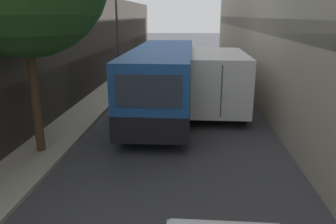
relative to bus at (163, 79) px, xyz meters
name	(u,v)px	position (x,y,z in m)	size (l,w,h in m)	color
ground_plane	(174,130)	(0.64, -2.38, -1.60)	(150.00, 150.00, 0.00)	#38383D
sidewalk_left	(70,126)	(-3.62, -2.38, -1.54)	(1.72, 60.00, 0.13)	#9E998E
building_left_shopfront	(16,65)	(-5.58, -2.38, 0.96)	(2.40, 60.00, 5.65)	#423D38
bus	(163,79)	(0.00, 0.00, 0.00)	(2.57, 9.97, 3.02)	#1E519E
box_truck	(216,77)	(2.47, 1.22, -0.06)	(2.49, 7.22, 2.79)	silver
panel_van	(172,60)	(-0.28, 10.84, -0.51)	(1.92, 4.06, 1.96)	navy
street_lamp	(116,9)	(-3.00, 4.26, 3.13)	(0.36, 0.80, 6.61)	#38383D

